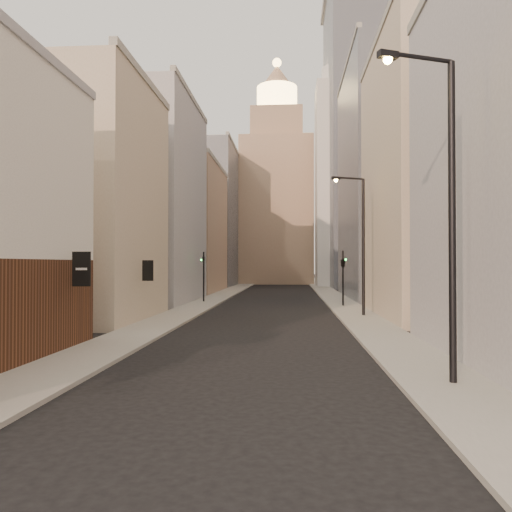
{
  "coord_description": "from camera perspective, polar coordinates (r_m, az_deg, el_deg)",
  "views": [
    {
      "loc": [
        1.69,
        -6.87,
        3.82
      ],
      "look_at": [
        -0.07,
        18.39,
        4.22
      ],
      "focal_mm": 35.0,
      "sensor_mm": 36.0,
      "label": 1
    }
  ],
  "objects": [
    {
      "name": "left_bldg_grey",
      "position": [
        51.13,
        -11.65,
        6.05
      ],
      "size": [
        8.0,
        16.0,
        20.0
      ],
      "primitive_type": "cube",
      "color": "gray",
      "rests_on": "ground"
    },
    {
      "name": "streetlamp_mid",
      "position": [
        36.5,
        11.82,
        2.07
      ],
      "size": [
        2.46,
        1.22,
        9.99
      ],
      "rotation": [
        0.0,
        0.0,
        0.41
      ],
      "color": "black",
      "rests_on": "ground"
    },
    {
      "name": "right_bldg_wingrid",
      "position": [
        58.53,
        14.22,
        8.15
      ],
      "size": [
        8.0,
        20.0,
        26.0
      ],
      "primitive_type": "cube",
      "color": "gray",
      "rests_on": "ground"
    },
    {
      "name": "left_bldg_wingrid",
      "position": [
        88.33,
        -4.97,
        4.41
      ],
      "size": [
        8.0,
        20.0,
        24.0
      ],
      "primitive_type": "cube",
      "color": "gray",
      "rests_on": "ground"
    },
    {
      "name": "left_bldg_tan",
      "position": [
        68.42,
        -7.58,
        3.02
      ],
      "size": [
        8.0,
        18.0,
        17.0
      ],
      "primitive_type": "cube",
      "color": "tan",
      "rests_on": "ground"
    },
    {
      "name": "traffic_light_right",
      "position": [
        44.69,
        9.9,
        -0.85
      ],
      "size": [
        0.69,
        0.69,
        5.0
      ],
      "rotation": [
        0.0,
        0.0,
        3.3
      ],
      "color": "black",
      "rests_on": "ground"
    },
    {
      "name": "right_bldg_beige",
      "position": [
        38.78,
        19.55,
        8.31
      ],
      "size": [
        8.0,
        16.0,
        20.0
      ],
      "primitive_type": "cube",
      "color": "tan",
      "rests_on": "ground"
    },
    {
      "name": "highrise",
      "position": [
        89.14,
        14.8,
        13.3
      ],
      "size": [
        21.0,
        23.0,
        51.2
      ],
      "color": "gray",
      "rests_on": "ground"
    },
    {
      "name": "sidewalk_left",
      "position": [
        62.53,
        -3.57,
        -4.34
      ],
      "size": [
        3.0,
        140.0,
        0.15
      ],
      "primitive_type": "cube",
      "color": "gray",
      "rests_on": "ground"
    },
    {
      "name": "clock_tower",
      "position": [
        99.87,
        2.42,
        7.04
      ],
      "size": [
        14.0,
        14.0,
        44.9
      ],
      "color": "tan",
      "rests_on": "ground"
    },
    {
      "name": "streetlamp_near",
      "position": [
        16.63,
        20.77,
        6.13
      ],
      "size": [
        2.56,
        1.14,
        10.22
      ],
      "rotation": [
        0.0,
        0.0,
        0.36
      ],
      "color": "black",
      "rests_on": "ground"
    },
    {
      "name": "traffic_light_left",
      "position": [
        49.02,
        -6.0,
        -1.13
      ],
      "size": [
        0.61,
        0.57,
        5.0
      ],
      "rotation": [
        0.0,
        0.0,
        2.76
      ],
      "color": "black",
      "rests_on": "ground"
    },
    {
      "name": "left_bldg_beige",
      "position": [
        35.86,
        -18.6,
        5.84
      ],
      "size": [
        8.0,
        12.0,
        16.0
      ],
      "primitive_type": "cube",
      "color": "tan",
      "rests_on": "ground"
    },
    {
      "name": "white_tower",
      "position": [
        86.55,
        9.55,
        8.94
      ],
      "size": [
        8.0,
        8.0,
        41.5
      ],
      "color": "silver",
      "rests_on": "ground"
    },
    {
      "name": "sidewalk_right",
      "position": [
        62.17,
        8.43,
        -4.35
      ],
      "size": [
        3.0,
        140.0,
        0.15
      ],
      "primitive_type": "cube",
      "color": "gray",
      "rests_on": "ground"
    }
  ]
}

